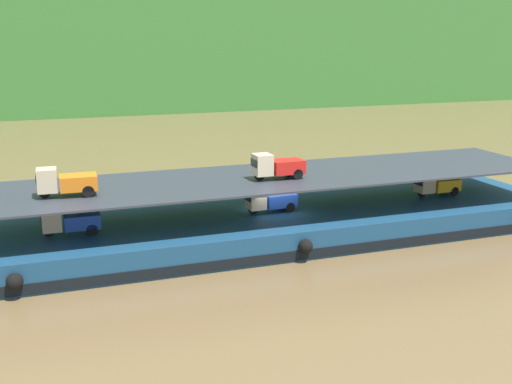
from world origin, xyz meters
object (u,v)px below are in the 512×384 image
Objects in this scene: mini_truck_lower_mid at (436,184)px; mini_truck_upper_mid at (277,166)px; mini_truck_lower_stern at (70,221)px; cargo_barge at (275,225)px; mini_truck_lower_aft at (270,200)px; mini_truck_upper_stern at (66,182)px.

mini_truck_lower_mid is 1.00× the size of mini_truck_upper_mid.
mini_truck_lower_stern is 0.99× the size of mini_truck_upper_mid.
cargo_barge is 10.54m from mini_truck_lower_mid.
mini_truck_upper_mid is at bearing -1.58° from mini_truck_lower_stern.
mini_truck_lower_stern is at bearing -177.62° from mini_truck_lower_aft.
mini_truck_upper_stern is 1.01× the size of mini_truck_upper_mid.
mini_truck_upper_mid is at bearing 0.32° from mini_truck_upper_stern.
mini_truck_lower_mid is at bearing 2.18° from mini_truck_upper_stern.
mini_truck_lower_aft is (10.52, 0.44, 0.00)m from mini_truck_lower_stern.
cargo_barge is 12.04× the size of mini_truck_lower_mid.
mini_truck_lower_aft reaches higher than cargo_barge.
mini_truck_upper_mid is (10.69, 0.06, 0.00)m from mini_truck_upper_stern.
mini_truck_lower_aft is 10.80m from mini_truck_upper_stern.
mini_truck_lower_mid is (10.69, 0.02, 0.00)m from mini_truck_lower_aft.
mini_truck_lower_mid is at bearing 0.11° from mini_truck_lower_aft.
mini_truck_upper_stern is at bearing -176.23° from cargo_barge.
mini_truck_lower_mid is at bearing 4.06° from mini_truck_upper_mid.
cargo_barge is at bearing 3.77° from mini_truck_upper_stern.
mini_truck_upper_stern and mini_truck_upper_mid have the same top height.
mini_truck_upper_stern is (-21.28, -0.81, 2.00)m from mini_truck_lower_mid.
mini_truck_lower_aft is 1.01× the size of mini_truck_lower_mid.
cargo_barge is 12.12× the size of mini_truck_lower_stern.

